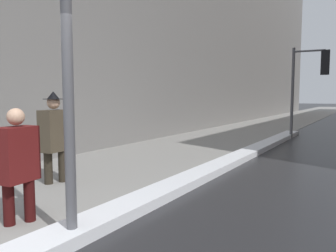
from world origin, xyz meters
TOP-DOWN VIEW (x-y plane):
  - sidewalk_slab at (-2.00, 15.00)m, footprint 4.00×80.00m
  - snow_bank_curb at (0.15, 6.07)m, footprint 0.50×14.50m
  - traffic_light_near at (1.07, 11.95)m, footprint 1.31×0.39m
  - pedestrian_nearside at (-0.77, 1.00)m, footprint 0.34×0.51m
  - pedestrian_in_fedora at (-1.99, 2.56)m, footprint 0.37×0.56m

SIDE VIEW (x-z plane):
  - sidewalk_slab at x=-2.00m, z-range 0.00..0.01m
  - snow_bank_curb at x=0.15m, z-range 0.00..0.15m
  - pedestrian_nearside at x=-0.77m, z-range 0.08..1.57m
  - pedestrian_in_fedora at x=-1.99m, z-range 0.08..1.81m
  - traffic_light_near at x=1.07m, z-range 0.77..4.25m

